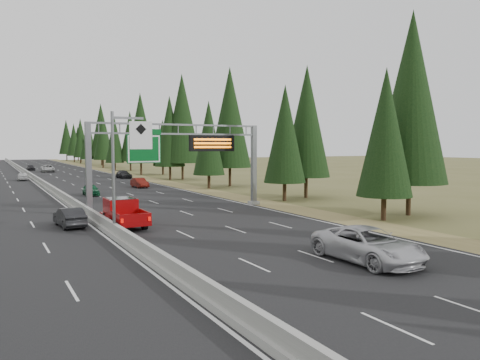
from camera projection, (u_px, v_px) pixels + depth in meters
name	position (u px, v px, depth m)	size (l,w,h in m)	color
road	(35.00, 181.00, 78.25)	(32.00, 260.00, 0.08)	black
shoulder_right	(139.00, 177.00, 86.74)	(3.60, 260.00, 0.06)	olive
median_barrier	(35.00, 178.00, 78.22)	(0.70, 260.00, 0.85)	gray
sign_gantry	(185.00, 153.00, 42.59)	(16.75, 0.98, 7.80)	slate
hov_sign_pole	(122.00, 164.00, 29.97)	(2.80, 0.50, 8.00)	slate
tree_row_right	(176.00, 129.00, 81.58)	(10.84, 242.44, 18.54)	black
silver_minivan	(368.00, 245.00, 23.43)	(2.87, 6.23, 1.73)	#BCBBC0
red_pickup	(122.00, 211.00, 34.04)	(2.17, 6.08, 1.98)	black
car_ahead_green	(91.00, 190.00, 54.72)	(1.57, 3.89, 1.33)	#12502C
car_ahead_dkred	(140.00, 183.00, 65.04)	(1.41, 4.04, 1.33)	#5E130D
car_ahead_dkgrey	(124.00, 174.00, 83.64)	(1.90, 4.68, 1.36)	black
car_ahead_white	(48.00, 168.00, 103.45)	(2.64, 5.72, 1.59)	silver
car_ahead_far	(31.00, 167.00, 110.13)	(1.61, 4.00, 1.36)	black
car_onc_near	(70.00, 217.00, 33.56)	(1.48, 4.25, 1.40)	black
car_onc_white	(22.00, 176.00, 78.45)	(1.64, 4.08, 1.39)	silver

